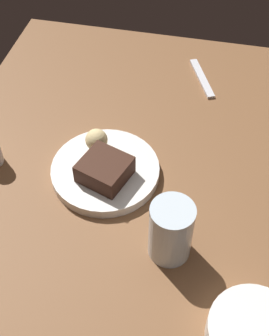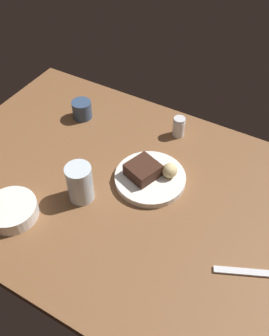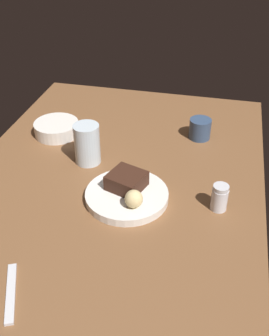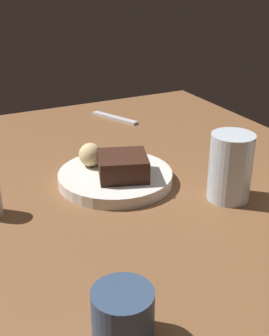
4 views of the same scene
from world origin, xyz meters
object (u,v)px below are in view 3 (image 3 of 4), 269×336
(salt_shaker, at_px, (220,198))
(chocolate_cake_slice, at_px, (127,181))
(water_glass, at_px, (87,144))
(side_bowl, at_px, (57,128))
(dessert_spoon, at_px, (11,293))
(bread_roll, at_px, (134,199))
(dessert_plate, at_px, (127,196))
(coffee_cup, at_px, (200,129))

(salt_shaker, bearing_deg, chocolate_cake_slice, -91.55)
(water_glass, distance_m, side_bowl, 0.21)
(dessert_spoon, bearing_deg, bread_roll, 123.94)
(dessert_plate, xyz_separation_m, water_glass, (-0.15, -0.16, 0.05))
(dessert_plate, bearing_deg, dessert_spoon, -23.99)
(bread_roll, bearing_deg, salt_shaker, 107.50)
(coffee_cup, bearing_deg, side_bowl, -79.67)
(dessert_plate, bearing_deg, side_bowl, -132.08)
(dessert_spoon, bearing_deg, chocolate_cake_slice, 133.80)
(dessert_plate, distance_m, coffee_cup, 0.39)
(chocolate_cake_slice, distance_m, water_glass, 0.20)
(chocolate_cake_slice, relative_size, water_glass, 0.73)
(coffee_cup, bearing_deg, bread_roll, -16.72)
(water_glass, xyz_separation_m, coffee_cup, (-0.22, 0.31, -0.03))
(side_bowl, relative_size, dessert_spoon, 0.97)
(bread_roll, xyz_separation_m, coffee_cup, (-0.41, 0.12, -0.01))
(chocolate_cake_slice, relative_size, salt_shaker, 1.23)
(chocolate_cake_slice, xyz_separation_m, water_glass, (-0.12, -0.15, 0.02))
(chocolate_cake_slice, height_order, side_bowl, chocolate_cake_slice)
(dessert_plate, relative_size, coffee_cup, 3.14)
(dessert_plate, distance_m, side_bowl, 0.42)
(chocolate_cake_slice, bearing_deg, dessert_plate, 15.07)
(water_glass, bearing_deg, coffee_cup, 124.84)
(chocolate_cake_slice, relative_size, side_bowl, 0.61)
(chocolate_cake_slice, relative_size, bread_roll, 1.92)
(chocolate_cake_slice, bearing_deg, dessert_spoon, -21.90)
(chocolate_cake_slice, bearing_deg, coffee_cup, 154.80)
(dessert_plate, height_order, chocolate_cake_slice, chocolate_cake_slice)
(coffee_cup, bearing_deg, dessert_plate, -23.01)
(dessert_plate, xyz_separation_m, chocolate_cake_slice, (-0.02, -0.01, 0.03))
(chocolate_cake_slice, height_order, dessert_spoon, chocolate_cake_slice)
(water_glass, height_order, side_bowl, water_glass)
(salt_shaker, height_order, water_glass, water_glass)
(salt_shaker, bearing_deg, bread_roll, -72.50)
(water_glass, bearing_deg, salt_shaker, 71.54)
(chocolate_cake_slice, xyz_separation_m, dessert_spoon, (0.37, -0.15, -0.04))
(bread_roll, distance_m, dessert_spoon, 0.36)
(chocolate_cake_slice, xyz_separation_m, bread_roll, (0.07, 0.04, 0.00))
(side_bowl, bearing_deg, water_glass, 49.31)
(dessert_plate, height_order, bread_roll, bread_roll)
(water_glass, bearing_deg, dessert_spoon, -0.02)
(dessert_spoon, bearing_deg, water_glass, 155.68)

